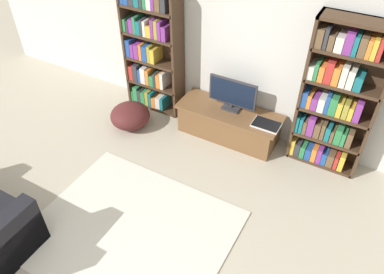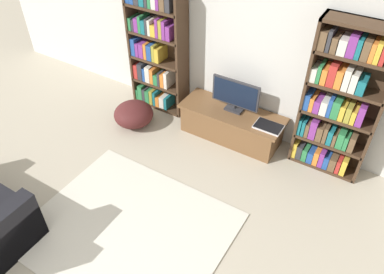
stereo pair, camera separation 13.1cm
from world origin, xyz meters
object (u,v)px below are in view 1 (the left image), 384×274
Objects in this scene: bookshelf_left at (151,48)px; laptop at (266,125)px; bookshelf_right at (336,100)px; beanbag_ottoman at (130,116)px; tv_stand at (229,123)px; television at (232,94)px.

bookshelf_left is 5.42× the size of laptop.
bookshelf_right is 2.78m from beanbag_ottoman.
laptop is 1.95m from beanbag_ottoman.
beanbag_ottoman is at bearing -160.31° from tv_stand.
television is (-0.00, 0.05, 0.45)m from tv_stand.
laptop is (-0.71, -0.21, -0.49)m from bookshelf_right.
bookshelf_right reaches higher than laptop.
television reaches higher than laptop.
beanbag_ottoman is at bearing -167.54° from laptop.
laptop is 0.62× the size of beanbag_ottoman.
television is at bearing 168.24° from laptop.
bookshelf_left is 1.53m from tv_stand.
bookshelf_right is 3.37× the size of beanbag_ottoman.
bookshelf_right is (2.59, -0.00, -0.02)m from bookshelf_left.
beanbag_ottoman is (-2.60, -0.63, -0.77)m from bookshelf_right.
laptop is at bearing -163.66° from bookshelf_right.
bookshelf_right is at bearing 13.53° from beanbag_ottoman.
bookshelf_left is 2.90× the size of television.
laptop is at bearing -6.36° from bookshelf_left.
bookshelf_left is at bearing 179.99° from bookshelf_right.
bookshelf_left is 1.01m from beanbag_ottoman.
tv_stand is (-1.26, -0.15, -0.72)m from bookshelf_right.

